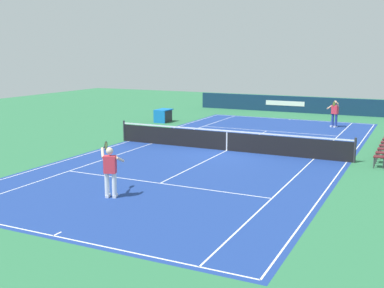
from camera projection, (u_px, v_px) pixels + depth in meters
name	position (u px, v px, depth m)	size (l,w,h in m)	color
ground_plane	(227.00, 151.00, 22.68)	(60.00, 60.00, 0.00)	#2D7247
court_slab	(227.00, 151.00, 22.68)	(24.20, 11.40, 0.00)	navy
court_line_markings	(227.00, 150.00, 22.68)	(23.85, 11.05, 0.01)	white
tennis_net	(227.00, 140.00, 22.59)	(0.10, 11.70, 1.08)	#2D2D33
stadium_barrier	(304.00, 105.00, 36.61)	(0.26, 17.00, 1.24)	#112D4C
tennis_player_near	(110.00, 169.00, 15.22)	(0.95, 0.90, 1.70)	white
tennis_player_far	(335.00, 112.00, 29.59)	(1.18, 0.74, 1.70)	navy
tennis_ball	(262.00, 151.00, 22.41)	(0.07, 0.07, 0.07)	#CCE01E
spectator_chair_6	(383.00, 151.00, 19.97)	(0.44, 0.44, 0.88)	#38383D
spectator_chair_7	(382.00, 155.00, 19.20)	(0.44, 0.44, 0.88)	#38383D
equipment_cart_tarped	(163.00, 115.00, 31.85)	(1.25, 0.84, 0.85)	#2D2D33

